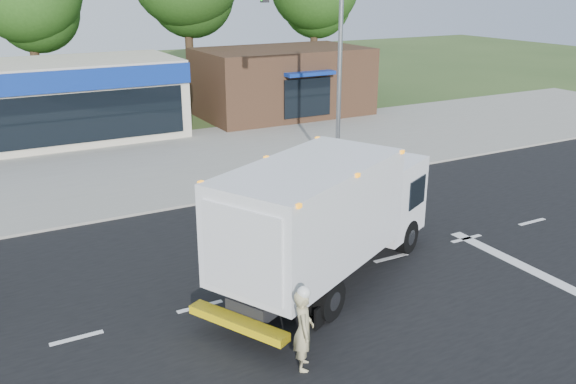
% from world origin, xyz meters
% --- Properties ---
extents(ground, '(120.00, 120.00, 0.00)m').
position_xyz_m(ground, '(0.00, 0.00, 0.00)').
color(ground, '#385123').
rests_on(ground, ground).
extents(road_asphalt, '(60.00, 14.00, 0.02)m').
position_xyz_m(road_asphalt, '(0.00, 0.00, 0.00)').
color(road_asphalt, black).
rests_on(road_asphalt, ground).
extents(sidewalk, '(60.00, 2.40, 0.12)m').
position_xyz_m(sidewalk, '(0.00, 8.20, 0.06)').
color(sidewalk, gray).
rests_on(sidewalk, ground).
extents(parking_apron, '(60.00, 9.00, 0.02)m').
position_xyz_m(parking_apron, '(0.00, 14.00, 0.01)').
color(parking_apron, gray).
rests_on(parking_apron, ground).
extents(lane_markings, '(55.20, 7.00, 0.01)m').
position_xyz_m(lane_markings, '(1.35, -1.35, 0.02)').
color(lane_markings, silver).
rests_on(lane_markings, road_asphalt).
extents(ems_box_truck, '(8.24, 5.83, 3.55)m').
position_xyz_m(ems_box_truck, '(-2.48, -0.32, 2.05)').
color(ems_box_truck, black).
rests_on(ems_box_truck, ground).
extents(emergency_worker, '(0.68, 0.78, 1.92)m').
position_xyz_m(emergency_worker, '(-4.97, -3.43, 0.94)').
color(emergency_worker, tan).
rests_on(emergency_worker, ground).
extents(brown_storefront, '(10.00, 6.70, 4.00)m').
position_xyz_m(brown_storefront, '(7.00, 19.98, 2.00)').
color(brown_storefront, '#382316').
rests_on(brown_storefront, ground).
extents(traffic_signal_pole, '(3.51, 0.25, 8.00)m').
position_xyz_m(traffic_signal_pole, '(2.35, 7.60, 4.92)').
color(traffic_signal_pole, gray).
rests_on(traffic_signal_pole, ground).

